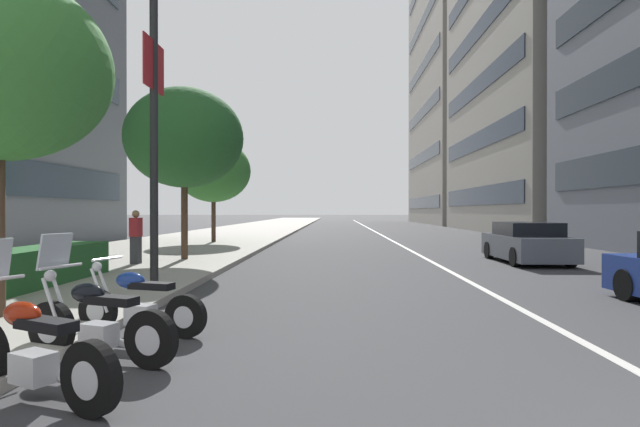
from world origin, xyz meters
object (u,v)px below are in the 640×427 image
object	(u,v)px
motorcycle_by_sign_pole	(139,306)
street_tree_mid_sidewalk	(214,171)
motorcycle_mid_row	(97,323)
car_approaching_light	(527,243)
pedestrian_on_plaza	(136,237)
street_tree_by_lamp_post	(184,138)
motorcycle_under_tarp	(31,352)
street_lamp_with_banners	(164,35)

from	to	relation	value
motorcycle_by_sign_pole	street_tree_mid_sidewalk	world-z (taller)	street_tree_mid_sidewalk
motorcycle_mid_row	car_approaching_light	bearing A→B (deg)	-109.25
car_approaching_light	pedestrian_on_plaza	size ratio (longest dim) A/B	2.62
motorcycle_mid_row	street_tree_by_lamp_post	xyz separation A→B (m)	(10.96, 2.22, 3.72)
motorcycle_by_sign_pole	street_tree_by_lamp_post	xyz separation A→B (m)	(9.65, 2.22, 3.76)
motorcycle_mid_row	motorcycle_by_sign_pole	xyz separation A→B (m)	(1.31, 0.00, -0.04)
car_approaching_light	pedestrian_on_plaza	distance (m)	12.73
car_approaching_light	motorcycle_under_tarp	bearing A→B (deg)	144.49
car_approaching_light	street_tree_by_lamp_post	distance (m)	12.04
car_approaching_light	street_tree_mid_sidewalk	bearing A→B (deg)	56.33
motorcycle_by_sign_pole	street_lamp_with_banners	xyz separation A→B (m)	(4.08, 1.01, 5.24)
pedestrian_on_plaza	motorcycle_mid_row	bearing A→B (deg)	-69.11
pedestrian_on_plaza	car_approaching_light	bearing A→B (deg)	11.88
motorcycle_by_sign_pole	car_approaching_light	xyz separation A→B (m)	(10.35, -9.27, 0.25)
motorcycle_by_sign_pole	car_approaching_light	world-z (taller)	car_approaching_light
motorcycle_mid_row	car_approaching_light	size ratio (longest dim) A/B	0.49
car_approaching_light	street_tree_mid_sidewalk	world-z (taller)	street_tree_mid_sidewalk
motorcycle_mid_row	motorcycle_by_sign_pole	bearing A→B (deg)	-70.72
motorcycle_mid_row	street_tree_by_lamp_post	world-z (taller)	street_tree_by_lamp_post
motorcycle_under_tarp	car_approaching_light	size ratio (longest dim) A/B	0.48
motorcycle_mid_row	street_lamp_with_banners	world-z (taller)	street_lamp_with_banners
motorcycle_under_tarp	street_tree_mid_sidewalk	size ratio (longest dim) A/B	0.39
street_tree_mid_sidewalk	motorcycle_under_tarp	bearing A→B (deg)	-170.92
motorcycle_under_tarp	street_tree_by_lamp_post	xyz separation A→B (m)	(12.18, 2.18, 3.72)
motorcycle_under_tarp	pedestrian_on_plaza	bearing A→B (deg)	-47.05
motorcycle_under_tarp	pedestrian_on_plaza	world-z (taller)	pedestrian_on_plaza
street_tree_by_lamp_post	street_tree_mid_sidewalk	world-z (taller)	street_tree_by_lamp_post
car_approaching_light	street_tree_mid_sidewalk	distance (m)	15.70
motorcycle_under_tarp	motorcycle_mid_row	distance (m)	1.22
motorcycle_under_tarp	street_tree_by_lamp_post	size ratio (longest dim) A/B	0.36
pedestrian_on_plaza	street_tree_by_lamp_post	bearing A→B (deg)	57.49
motorcycle_under_tarp	street_tree_mid_sidewalk	world-z (taller)	street_tree_mid_sidewalk
pedestrian_on_plaza	motorcycle_under_tarp	bearing A→B (deg)	-71.35
street_tree_by_lamp_post	street_tree_mid_sidewalk	xyz separation A→B (m)	(9.30, 1.25, -0.37)
motorcycle_mid_row	street_tree_mid_sidewalk	size ratio (longest dim) A/B	0.39
street_lamp_with_banners	street_tree_mid_sidewalk	distance (m)	15.19
motorcycle_mid_row	pedestrian_on_plaza	xyz separation A→B (m)	(9.44, 3.26, 0.52)
street_tree_by_lamp_post	pedestrian_on_plaza	xyz separation A→B (m)	(-1.52, 1.04, -3.20)
street_lamp_with_banners	motorcycle_mid_row	bearing A→B (deg)	-169.42
street_tree_mid_sidewalk	motorcycle_by_sign_pole	bearing A→B (deg)	-169.62
street_tree_mid_sidewalk	motorcycle_mid_row	bearing A→B (deg)	-170.27
street_lamp_with_banners	street_tree_mid_sidewalk	size ratio (longest dim) A/B	1.80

